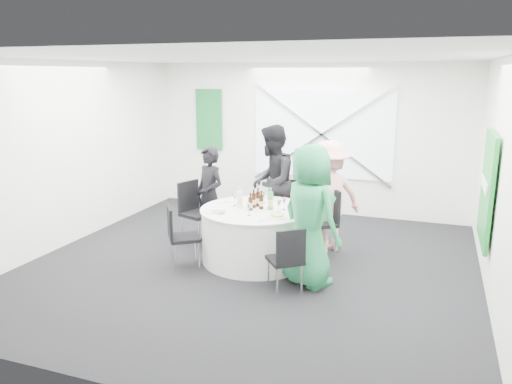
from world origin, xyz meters
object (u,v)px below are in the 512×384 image
(chair_back_right, at_px, (325,216))
(person_woman_pink, at_px, (329,197))
(chair_front_left, at_px, (178,232))
(chair_back_left, at_px, (194,207))
(chair_back, at_px, (291,206))
(chair_front_right, at_px, (287,256))
(person_woman_green, at_px, (310,216))
(person_man_back_left, at_px, (210,195))
(clear_water_bottle, at_px, (240,200))
(green_water_bottle, at_px, (270,201))
(banquet_table, at_px, (256,235))
(person_man_back, at_px, (272,182))

(chair_back_right, distance_m, person_woman_pink, 0.31)
(chair_front_left, bearing_deg, chair_back_right, -90.32)
(chair_front_left, bearing_deg, chair_back_left, -19.69)
(chair_back, xyz_separation_m, chair_front_right, (0.53, -1.99, -0.07))
(chair_back_left, bearing_deg, chair_back_right, -65.54)
(chair_back, relative_size, chair_back_right, 0.98)
(person_woman_green, bearing_deg, person_man_back_left, 1.93)
(chair_back_left, distance_m, chair_front_right, 2.36)
(chair_back_left, relative_size, chair_front_left, 1.11)
(chair_back_left, xyz_separation_m, chair_front_right, (1.92, -1.36, -0.08))
(person_woman_green, xyz_separation_m, clear_water_bottle, (-1.13, 0.50, -0.01))
(green_water_bottle, bearing_deg, person_woman_green, -39.20)
(person_man_back_left, bearing_deg, chair_back_right, 30.87)
(banquet_table, distance_m, chair_back_left, 1.27)
(banquet_table, relative_size, green_water_bottle, 4.99)
(chair_back_left, relative_size, person_man_back_left, 0.64)
(chair_back, distance_m, clear_water_bottle, 1.22)
(chair_front_left, bearing_deg, clear_water_bottle, -83.76)
(person_man_back_left, xyz_separation_m, person_woman_green, (1.84, -1.02, 0.13))
(banquet_table, bearing_deg, chair_back_right, 34.86)
(chair_back_right, distance_m, person_man_back_left, 1.81)
(person_woman_green, bearing_deg, chair_back_right, -56.86)
(person_man_back_left, distance_m, person_woman_green, 2.11)
(person_man_back, bearing_deg, person_woman_green, 26.58)
(chair_front_left, xyz_separation_m, person_woman_green, (1.79, 0.09, 0.38))
(chair_front_right, bearing_deg, clear_water_bottle, -81.04)
(person_man_back_left, xyz_separation_m, person_woman_pink, (1.81, 0.28, 0.07))
(chair_front_left, relative_size, person_man_back_left, 0.57)
(chair_front_left, xyz_separation_m, green_water_bottle, (1.09, 0.66, 0.38))
(banquet_table, relative_size, chair_front_left, 1.79)
(chair_back_left, bearing_deg, person_man_back_left, -55.57)
(banquet_table, xyz_separation_m, person_woman_green, (0.90, -0.54, 0.51))
(banquet_table, distance_m, person_woman_green, 1.17)
(person_woman_pink, distance_m, clear_water_bottle, 1.36)
(chair_back_left, distance_m, chair_front_left, 1.09)
(banquet_table, height_order, person_woman_pink, person_woman_pink)
(chair_back_left, height_order, chair_back_right, chair_back_right)
(clear_water_bottle, bearing_deg, chair_front_right, -42.88)
(chair_front_left, xyz_separation_m, person_woman_pink, (1.75, 1.40, 0.32))
(banquet_table, distance_m, green_water_bottle, 0.54)
(person_woman_pink, distance_m, green_water_bottle, 1.00)
(person_woman_pink, bearing_deg, person_man_back_left, -32.56)
(chair_front_left, relative_size, person_woman_pink, 0.52)
(chair_back, bearing_deg, chair_back_right, -23.69)
(chair_back, height_order, chair_back_right, chair_back_right)
(chair_back, height_order, chair_front_right, chair_back)
(chair_back, distance_m, chair_front_right, 2.07)
(person_man_back, bearing_deg, chair_back, 86.48)
(chair_back_left, xyz_separation_m, chair_back_right, (2.04, 0.18, 0.01))
(chair_front_right, bearing_deg, person_man_back_left, -78.46)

